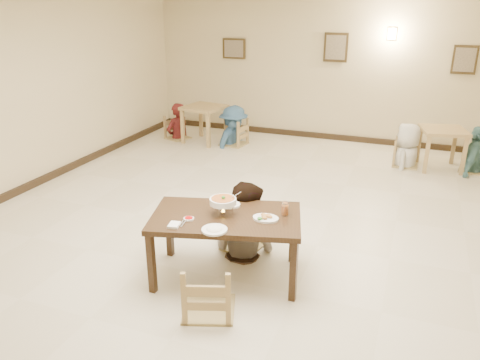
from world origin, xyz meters
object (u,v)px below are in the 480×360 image
at_px(bg_chair_lr, 234,121).
at_px(bg_chair_rr, 477,146).
at_px(main_diner, 244,182).
at_px(bg_chair_ll, 177,118).
at_px(chair_near, 208,264).
at_px(bg_diner_a, 176,103).
at_px(bg_diner_c, 410,124).
at_px(chair_far, 243,214).
at_px(bg_table_right, 443,136).
at_px(bg_diner_b, 234,106).
at_px(curry_warmer, 223,201).
at_px(drink_glass, 285,209).
at_px(bg_diner_d, 480,126).
at_px(bg_chair_rl, 408,141).
at_px(main_table, 226,222).
at_px(bg_table_left, 204,112).

distance_m(bg_chair_lr, bg_chair_rr, 4.71).
height_order(main_diner, bg_chair_ll, main_diner).
xyz_separation_m(chair_near, bg_chair_ll, (-3.26, 5.48, -0.05)).
xyz_separation_m(bg_diner_a, bg_diner_c, (4.89, -0.12, 0.00)).
bearing_deg(chair_far, main_diner, -43.24).
distance_m(bg_table_right, bg_diner_b, 4.13).
bearing_deg(curry_warmer, drink_glass, 19.20).
distance_m(curry_warmer, bg_diner_d, 5.62).
height_order(chair_far, bg_diner_b, bg_diner_b).
bearing_deg(bg_diner_d, bg_table_right, 113.11).
bearing_deg(bg_diner_d, bg_diner_c, 113.56).
xyz_separation_m(bg_chair_rl, bg_chair_rr, (1.17, 0.12, 0.01)).
distance_m(bg_chair_rl, bg_diner_b, 3.56).
height_order(bg_chair_lr, bg_chair_rr, bg_chair_lr).
bearing_deg(main_diner, bg_diner_d, -107.67).
bearing_deg(bg_chair_ll, chair_near, -128.47).
distance_m(main_diner, bg_table_right, 4.78).
bearing_deg(bg_table_right, chair_far, -119.76).
relative_size(bg_chair_rr, bg_diner_d, 0.58).
distance_m(chair_far, chair_near, 1.33).
distance_m(drink_glass, bg_table_right, 4.85).
bearing_deg(main_table, bg_table_right, 49.29).
height_order(curry_warmer, bg_table_right, curry_warmer).
distance_m(bg_table_right, bg_chair_ll, 5.48).
bearing_deg(bg_diner_b, curry_warmer, -149.79).
bearing_deg(drink_glass, bg_chair_rr, 63.53).
relative_size(main_diner, bg_chair_rr, 1.89).
bearing_deg(bg_diner_b, drink_glass, -142.41).
relative_size(main_table, bg_diner_d, 1.06).
height_order(bg_table_right, bg_diner_a, bg_diner_a).
relative_size(bg_table_right, bg_diner_b, 0.53).
height_order(chair_far, drink_glass, chair_far).
bearing_deg(chair_far, chair_near, -73.00).
distance_m(main_table, main_diner, 0.65).
relative_size(chair_near, drink_glass, 7.18).
xyz_separation_m(main_table, bg_table_right, (2.29, 4.78, -0.05)).
bearing_deg(bg_table_left, chair_near, -64.69).
bearing_deg(main_diner, bg_table_right, -102.23).
bearing_deg(bg_table_left, bg_table_right, -0.52).
bearing_deg(chair_near, main_table, -102.01).
distance_m(drink_glass, bg_chair_ll, 5.95).
bearing_deg(bg_chair_rr, chair_far, -26.82).
xyz_separation_m(drink_glass, bg_diner_a, (-3.77, 4.59, -0.01)).
xyz_separation_m(drink_glass, bg_diner_b, (-2.42, 4.60, 0.03)).
bearing_deg(bg_diner_b, bg_table_right, -81.14).
bearing_deg(bg_diner_a, bg_chair_rl, 112.69).
bearing_deg(bg_diner_d, curry_warmer, 166.41).
relative_size(chair_near, bg_diner_d, 0.64).
distance_m(chair_near, bg_diner_d, 6.17).
bearing_deg(bg_chair_rr, bg_table_right, -76.19).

